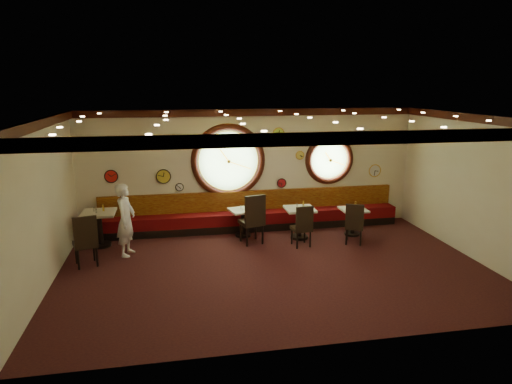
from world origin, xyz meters
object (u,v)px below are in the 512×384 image
Objects in this scene: chair_d at (354,221)px; condiment_a_salt at (94,209)px; chair_b at (253,216)px; waiter at (126,220)px; condiment_a_pepper at (96,211)px; condiment_a_bottle at (103,208)px; condiment_d_bottle at (355,205)px; condiment_d_salt at (350,207)px; condiment_b_bottle at (246,206)px; condiment_c_pepper at (303,206)px; chair_c at (303,223)px; table_d at (353,218)px; condiment_b_salt at (241,207)px; chair_a at (85,238)px; condiment_b_pepper at (244,208)px; condiment_d_pepper at (356,207)px; condiment_c_salt at (297,206)px; condiment_c_bottle at (303,204)px; table_c at (300,219)px; table_a at (99,225)px; table_b at (243,219)px.

chair_d is 6.29m from condiment_a_salt.
chair_b is 2.97m from waiter.
condiment_a_pepper is 0.06× the size of waiter.
condiment_a_bottle is 6.29m from condiment_d_bottle.
condiment_b_bottle reaches higher than condiment_d_salt.
condiment_a_pepper is 5.01m from condiment_c_pepper.
chair_c reaches higher than condiment_a_bottle.
table_d is 8.27× the size of condiment_c_pepper.
condiment_b_salt is (-2.61, 1.21, 0.16)m from chair_d.
condiment_b_pepper is (3.64, 1.39, 0.11)m from chair_a.
condiment_b_salt is at bearing 2.09° from condiment_a_bottle.
chair_a is at bearing 141.39° from waiter.
condiment_b_salt reaches higher than table_d.
table_d is at bearing 155.27° from condiment_d_pepper.
chair_b is at bearing -174.21° from condiment_d_bottle.
condiment_b_pepper is (3.66, 0.02, -0.15)m from condiment_a_salt.
condiment_d_salt is at bearing -3.44° from condiment_a_salt.
condiment_c_salt is 0.22m from condiment_c_bottle.
condiment_c_salt is at bearing -17.62° from condiment_b_pepper.
condiment_c_pepper is (-1.35, 0.02, 0.39)m from table_d.
table_c is 5.04m from condiment_a_salt.
table_d is (6.32, -0.33, -0.10)m from table_a.
condiment_c_salt reaches higher than condiment_d_bottle.
condiment_c_bottle reaches higher than table_a.
condiment_d_pepper is at bearing -5.97° from condiment_c_bottle.
condiment_c_salt reaches higher than condiment_d_salt.
condiment_c_salt is 4.73m from condiment_a_bottle.
condiment_b_bottle is 2.84m from condiment_d_bottle.
table_c is 5.44× the size of condiment_c_bottle.
chair_a is at bearing -168.04° from condiment_c_bottle.
table_b is 0.36m from condiment_b_bottle.
table_d is at bearing -8.94° from table_b.
chair_d is 6.18m from condiment_a_pepper.
condiment_c_bottle is at bearing -68.39° from waiter.
condiment_c_salt is 1.57m from condiment_d_bottle.
table_a is at bearing -178.15° from table_b.
condiment_b_salt is 2.96m from condiment_d_pepper.
condiment_c_salt is (-0.07, 0.01, 0.35)m from table_c.
condiment_b_bottle is (0.13, 0.02, 0.03)m from condiment_b_salt.
chair_d is 5.59× the size of condiment_d_pepper.
condiment_a_bottle reaches higher than table_c.
chair_d is 0.74m from condiment_d_salt.
table_c is at bearing 178.65° from condiment_d_pepper.
chair_a is 3.86m from condiment_b_salt.
condiment_d_pepper is (0.30, 0.66, 0.17)m from chair_d.
condiment_d_pepper is 0.78× the size of condiment_c_bottle.
table_a is 7.98× the size of condiment_b_pepper.
table_b is 1.45m from table_c.
condiment_b_salt is at bearing -173.46° from condiment_b_bottle.
chair_a is at bearing -168.94° from table_c.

